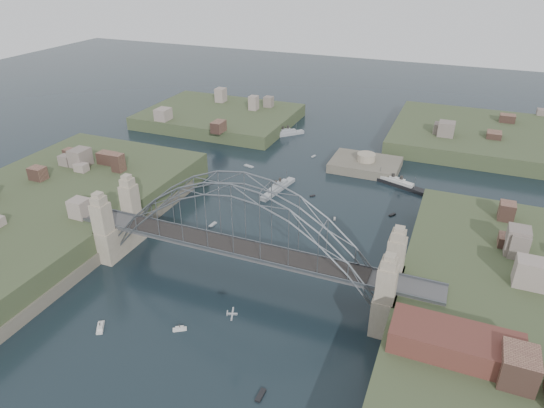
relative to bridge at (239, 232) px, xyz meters
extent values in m
plane|color=black|center=(0.00, 0.00, -12.32)|extent=(500.00, 500.00, 0.00)
cube|color=#464648|center=(0.00, 0.00, -4.32)|extent=(84.00, 6.00, 0.70)
cube|color=#535960|center=(0.00, -3.00, -3.77)|extent=(84.00, 0.25, 0.50)
cube|color=#535960|center=(0.00, 3.00, -3.77)|extent=(84.00, 0.25, 0.50)
cube|color=black|center=(0.00, 0.00, -3.77)|extent=(55.20, 5.20, 0.35)
cube|color=gray|center=(-31.50, -5.00, -3.47)|extent=(3.40, 3.40, 17.70)
cube|color=gray|center=(-31.50, 5.00, -3.47)|extent=(3.40, 3.40, 17.70)
cube|color=gray|center=(31.50, -5.00, -3.47)|extent=(3.40, 3.40, 17.70)
cube|color=gray|center=(31.50, 5.00, -3.47)|extent=(3.40, 3.40, 17.70)
cube|color=gray|center=(-31.50, 0.00, -8.32)|extent=(4.08, 13.80, 8.00)
cube|color=gray|center=(31.50, 0.00, -8.32)|extent=(4.08, 13.80, 8.00)
cube|color=#364226|center=(-58.00, 0.00, -10.32)|extent=(50.00, 90.00, 12.00)
cube|color=#575144|center=(-35.50, 0.00, -11.32)|extent=(6.00, 70.00, 4.00)
cube|color=#364226|center=(58.00, 0.00, -10.32)|extent=(50.00, 90.00, 12.00)
cube|color=#575144|center=(35.50, 0.00, -11.32)|extent=(6.00, 70.00, 4.00)
cube|color=#364226|center=(-55.00, 95.00, -11.82)|extent=(60.00, 45.00, 9.00)
cube|color=#364226|center=(50.00, 110.00, -11.57)|extent=(70.00, 55.00, 9.50)
cube|color=#575144|center=(12.00, 70.00, -12.82)|extent=(22.00, 16.00, 7.00)
cylinder|color=gray|center=(12.00, 70.00, -8.12)|extent=(6.00, 6.00, 2.40)
cube|color=#592D26|center=(44.00, -14.00, -2.32)|extent=(20.00, 8.00, 4.00)
cube|color=#999DA1|center=(-8.72, 44.06, -11.95)|extent=(5.23, 16.83, 1.48)
cube|color=#999DA1|center=(-8.72, 44.06, -10.84)|extent=(3.31, 9.33, 1.11)
cube|color=#999DA1|center=(-8.72, 44.06, -10.00)|extent=(1.96, 4.33, 0.74)
cylinder|color=black|center=(-8.94, 42.91, -9.36)|extent=(0.80, 0.80, 1.48)
cylinder|color=black|center=(-8.51, 45.21, -9.36)|extent=(0.80, 0.80, 1.48)
cylinder|color=#535960|center=(-9.64, 39.13, -9.54)|extent=(0.15, 0.15, 3.71)
cylinder|color=#535960|center=(-7.81, 48.98, -9.54)|extent=(0.15, 0.15, 3.71)
cube|color=#999DA1|center=(-23.80, 90.08, -11.94)|extent=(12.16, 12.69, 1.55)
cube|color=#999DA1|center=(-23.80, 90.08, -10.78)|extent=(7.00, 7.27, 1.16)
cube|color=#999DA1|center=(-23.80, 90.08, -9.91)|extent=(3.50, 3.61, 0.77)
cylinder|color=black|center=(-24.55, 89.30, -9.23)|extent=(0.76, 0.76, 1.55)
cylinder|color=black|center=(-23.06, 90.87, -9.23)|extent=(0.76, 0.76, 1.55)
cylinder|color=#535960|center=(-26.99, 86.72, -9.43)|extent=(0.15, 0.15, 3.86)
cylinder|color=#535960|center=(-20.62, 93.45, -9.43)|extent=(0.15, 0.15, 3.86)
cube|color=black|center=(23.68, 61.22, -11.97)|extent=(19.26, 9.03, 1.42)
cube|color=beige|center=(23.68, 61.22, -10.91)|extent=(10.77, 5.47, 1.06)
cube|color=beige|center=(23.68, 61.22, -10.11)|extent=(5.08, 3.01, 0.71)
cylinder|color=black|center=(22.39, 61.67, -9.49)|extent=(0.96, 0.96, 1.42)
cylinder|color=black|center=(24.96, 60.76, -9.49)|extent=(0.96, 0.96, 1.42)
cylinder|color=#535960|center=(18.17, 63.17, -9.67)|extent=(0.14, 0.14, 3.54)
cylinder|color=#535960|center=(29.19, 59.26, -9.67)|extent=(0.14, 0.14, 3.54)
cube|color=#A4A7AB|center=(7.69, -19.14, -4.26)|extent=(1.77, 0.91, 0.31)
cube|color=#A4A7AB|center=(7.69, -19.14, -4.21)|extent=(1.51, 3.42, 0.07)
cube|color=#A4A7AB|center=(6.85, -19.45, -4.09)|extent=(0.55, 1.10, 0.39)
cube|color=beige|center=(-17.06, 18.47, -12.17)|extent=(1.22, 2.88, 0.45)
cube|color=beige|center=(11.82, 33.58, -12.17)|extent=(0.86, 1.63, 0.45)
cube|color=beige|center=(-4.02, -18.78, -12.17)|extent=(2.68, 2.14, 0.45)
cube|color=beige|center=(-4.02, -18.78, -11.77)|extent=(1.72, 1.46, 0.40)
cylinder|color=black|center=(-4.02, -18.78, -11.32)|extent=(0.16, 0.16, 0.70)
cube|color=beige|center=(25.81, 41.79, -12.17)|extent=(1.76, 2.28, 0.45)
cube|color=beige|center=(-24.35, 57.15, -12.17)|extent=(3.63, 2.02, 0.45)
cube|color=beige|center=(2.10, 44.41, -12.17)|extent=(1.52, 1.54, 0.45)
cube|color=beige|center=(16.37, -27.02, -12.17)|extent=(0.92, 2.72, 0.45)
cube|color=beige|center=(-6.99, 73.60, -12.17)|extent=(1.19, 2.12, 0.45)
cube|color=beige|center=(35.95, 14.40, -12.17)|extent=(2.76, 2.22, 0.45)
cube|color=beige|center=(-18.35, -24.13, -12.17)|extent=(2.93, 3.64, 0.45)
cube|color=beige|center=(-18.35, -24.13, -11.77)|extent=(2.00, 2.34, 0.40)
cylinder|color=black|center=(-18.35, -24.13, -11.32)|extent=(0.16, 0.16, 0.70)
camera|label=1|loc=(38.67, -76.75, 52.01)|focal=31.79mm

